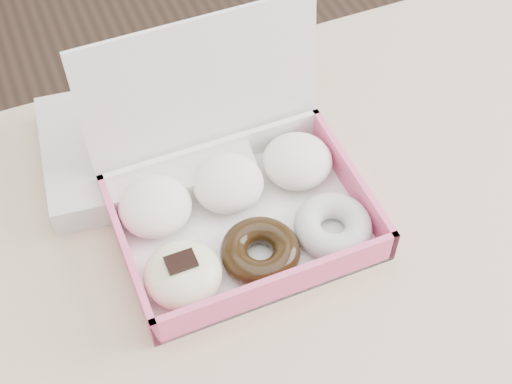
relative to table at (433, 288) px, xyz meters
name	(u,v)px	position (x,y,z in m)	size (l,w,h in m)	color
table	(433,288)	(0.00, 0.00, 0.00)	(1.20, 0.80, 0.75)	#D2B38A
donut_box	(236,202)	(-0.20, 0.13, 0.11)	(0.27, 0.23, 0.20)	white
newspapers	(144,144)	(-0.26, 0.26, 0.10)	(0.23, 0.19, 0.04)	white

